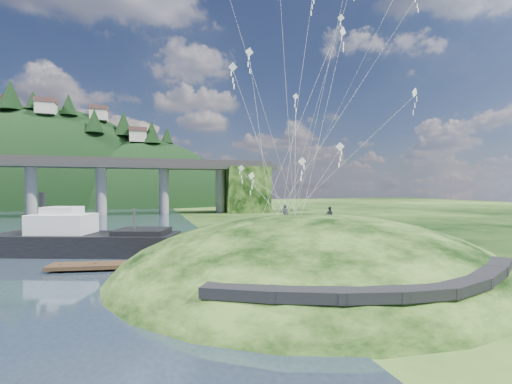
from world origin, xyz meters
name	(u,v)px	position (x,y,z in m)	size (l,w,h in m)	color
ground	(231,285)	(0.00, 0.00, 0.00)	(320.00, 320.00, 0.00)	black
grass_hill	(312,287)	(8.00, 2.00, -1.50)	(36.00, 32.00, 13.00)	black
footpath	(402,284)	(7.46, -9.74, 2.08)	(22.29, 5.84, 0.83)	black
bridge	(57,177)	(-26.46, 70.07, 9.70)	(160.00, 11.00, 15.00)	#2D2B2B
far_ridge	(39,226)	(-43.58, 122.17, -7.44)	(153.00, 70.00, 94.50)	black
work_barge	(83,239)	(-12.66, 16.49, 1.73)	(20.35, 11.80, 6.89)	black
wooden_dock	(129,265)	(-7.63, 7.75, 0.43)	(13.80, 4.60, 0.97)	#332214
kite_flyers	(307,205)	(8.03, 3.11, 5.79)	(4.55, 2.60, 1.90)	#282A36
kite_swarm	(307,45)	(7.94, 3.10, 20.51)	(19.71, 15.64, 20.56)	white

